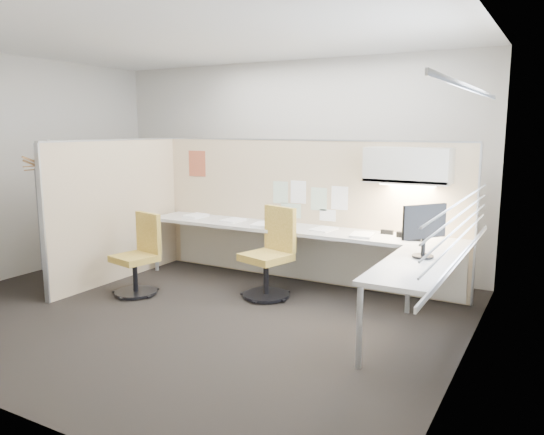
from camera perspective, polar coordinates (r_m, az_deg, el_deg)
The scene contains 25 objects.
floor at distance 5.80m, azimuth -8.81°, elevation -9.75°, with size 5.50×4.50×0.01m, color black.
ceiling at distance 5.54m, azimuth -9.60°, elevation 18.82°, with size 5.50×4.50×0.01m, color white.
wall_back at distance 7.38m, azimuth 1.74°, elevation 5.71°, with size 5.50×0.02×2.80m, color beige.
wall_left at distance 7.51m, azimuth -25.95°, elevation 4.80°, with size 0.02×4.50×2.80m, color beige.
wall_right at distance 4.37m, azimuth 20.48°, elevation 2.32°, with size 0.02×4.50×2.80m, color beige.
window_pane at distance 4.35m, azimuth 20.27°, elevation 4.30°, with size 0.01×2.80×1.30m, color #9EA8B8.
partition_back at distance 6.62m, azimuth 3.34°, elevation 0.66°, with size 4.10×0.06×1.75m, color #CCB78D.
partition_left at distance 6.93m, azimuth -16.27°, elevation 0.68°, with size 0.06×2.20×1.75m, color #CCB78D.
desk at distance 6.09m, azimuth 4.59°, elevation -2.77°, with size 4.00×2.07×0.73m.
overhead_bin at distance 5.88m, azimuth 14.45°, elevation 5.46°, with size 0.90×0.36×0.38m, color beige.
task_light_strip at distance 5.90m, azimuth 14.36°, elevation 3.42°, with size 0.60×0.06×0.02m, color #FFEABF.
pinned_papers at distance 6.53m, azimuth 3.85°, elevation 1.93°, with size 1.01×0.00×0.47m.
poster at distance 7.37m, azimuth -8.06°, elevation 5.76°, with size 0.28×0.00×0.35m, color #FD5220.
chair_left at distance 6.32m, azimuth -14.07°, elevation -4.17°, with size 0.51×0.53×0.92m.
chair_right at distance 6.02m, azimuth -0.14°, elevation -4.17°, with size 0.58×0.60×1.01m.
monitor at distance 5.01m, azimuth 16.06°, elevation -1.03°, with size 0.31×0.39×0.49m.
phone at distance 5.85m, azimuth 14.70°, elevation -1.78°, with size 0.25×0.24×0.12m.
stapler at distance 6.07m, azimuth 12.27°, elevation -1.54°, with size 0.14×0.04×0.05m, color black.
tape_dispenser at distance 5.94m, azimuth 13.72°, elevation -1.78°, with size 0.10×0.06×0.06m, color black.
coat_hook at distance 6.28m, azimuth -23.54°, elevation 4.27°, with size 0.18×0.48×1.43m.
paper_stack_0 at distance 7.13m, azimuth -8.20°, elevation 0.18°, with size 0.23×0.30×0.03m, color white.
paper_stack_1 at distance 6.76m, azimuth -4.22°, elevation -0.30°, with size 0.23×0.30×0.02m, color white.
paper_stack_2 at distance 6.41m, azimuth -0.97°, elevation -0.80°, with size 0.23×0.30×0.03m, color white.
paper_stack_3 at distance 6.21m, azimuth 5.58°, elevation -1.27°, with size 0.23×0.30×0.02m, color white.
paper_stack_4 at distance 5.91m, azimuth 9.65°, elevation -1.87°, with size 0.23×0.30×0.03m, color white.
Camera 1 is at (3.40, -4.29, 1.92)m, focal length 35.00 mm.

